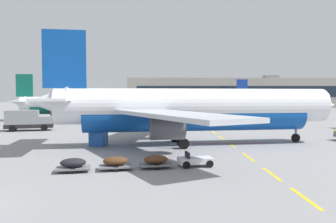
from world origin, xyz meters
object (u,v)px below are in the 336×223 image
Objects in this scene: fuel_service_truck at (28,120)px; airliner_mid_left at (209,100)px; baggage_train at (136,162)px; airliner_far_right at (76,105)px; uld_cargo_container at (98,138)px; airliner_foreground at (191,109)px.

airliner_mid_left is at bearing 61.55° from fuel_service_truck.
airliner_far_right is at bearing 108.68° from baggage_train.
uld_cargo_container is at bearing -49.01° from fuel_service_truck.
fuel_service_truck is (-1.52, -23.49, -1.61)m from airliner_far_right.
airliner_foreground reaches higher than fuel_service_truck.
airliner_foreground reaches higher than airliner_far_right.
fuel_service_truck is at bearing -118.45° from airliner_mid_left.
fuel_service_truck is 33.29m from baggage_train.
fuel_service_truck is (-37.39, -69.01, -1.95)m from airliner_mid_left.
airliner_foreground is at bearing -59.95° from airliner_far_right.
fuel_service_truck is at bearing 147.61° from airliner_foreground.
baggage_train is 12.62m from uld_cargo_container.
airliner_foreground is 44.64m from airliner_far_right.
airliner_foreground is 1.21× the size of airliner_far_right.
uld_cargo_container is at bearing -175.85° from airliner_foreground.
airliner_foreground reaches higher than baggage_train.
airliner_mid_left is (13.52, 84.16, -0.36)m from airliner_foreground.
fuel_service_truck is (-23.87, 15.15, -2.30)m from airliner_foreground.
airliner_far_right is 2.46× the size of baggage_train.
uld_cargo_container is at bearing -105.53° from airliner_mid_left.
airliner_far_right is (-35.87, -45.53, -0.34)m from airliner_mid_left.
airliner_far_right is (-22.35, 38.63, -0.69)m from airliner_foreground.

